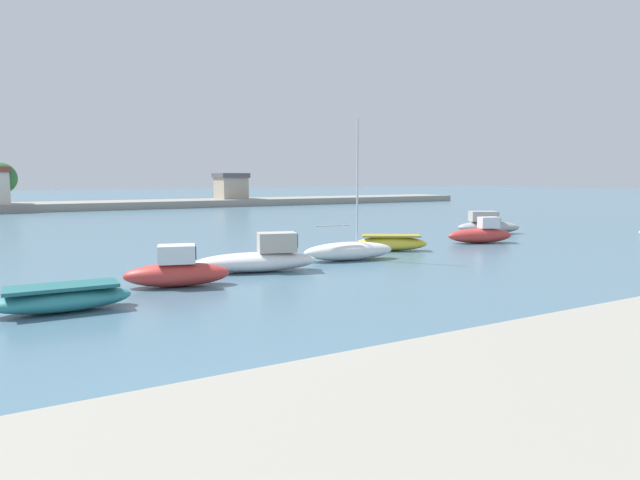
% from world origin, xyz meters
% --- Properties ---
extents(ground_plane, '(400.00, 400.00, 0.00)m').
position_xyz_m(ground_plane, '(0.00, 0.00, 0.00)').
color(ground_plane, slate).
extents(moored_boat_1, '(4.18, 1.63, 0.85)m').
position_xyz_m(moored_boat_1, '(-2.15, 11.13, 0.41)').
color(moored_boat_1, teal).
rests_on(moored_boat_1, ground).
extents(moored_boat_2, '(4.26, 2.40, 1.63)m').
position_xyz_m(moored_boat_2, '(2.10, 13.31, 0.60)').
color(moored_boat_2, '#C63833').
rests_on(moored_boat_2, ground).
extents(moored_boat_3, '(5.81, 3.09, 1.75)m').
position_xyz_m(moored_boat_3, '(6.24, 14.81, 0.59)').
color(moored_boat_3, white).
rests_on(moored_boat_3, ground).
extents(moored_boat_4, '(5.05, 2.26, 7.18)m').
position_xyz_m(moored_boat_4, '(11.60, 15.67, 0.51)').
color(moored_boat_4, white).
rests_on(moored_boat_4, ground).
extents(moored_boat_5, '(4.25, 3.23, 0.92)m').
position_xyz_m(moored_boat_5, '(15.72, 17.54, 0.44)').
color(moored_boat_5, yellow).
rests_on(moored_boat_5, ground).
extents(moored_boat_6, '(4.55, 2.68, 1.69)m').
position_xyz_m(moored_boat_6, '(23.10, 17.65, 0.58)').
color(moored_boat_6, '#C63833').
rests_on(moored_boat_6, ground).
extents(moored_boat_7, '(4.97, 3.72, 1.70)m').
position_xyz_m(moored_boat_7, '(27.97, 21.66, 0.63)').
color(moored_boat_7, '#9E9EA3').
rests_on(moored_boat_7, ground).
extents(mooring_buoy_0, '(0.24, 0.24, 0.24)m').
position_xyz_m(mooring_buoy_0, '(-2.62, 1.50, 0.12)').
color(mooring_buoy_0, white).
rests_on(mooring_buoy_0, ground).
extents(mooring_buoy_2, '(0.37, 0.37, 0.37)m').
position_xyz_m(mooring_buoy_2, '(0.56, 2.16, 0.19)').
color(mooring_buoy_2, red).
rests_on(mooring_buoy_2, ground).
extents(mooring_buoy_4, '(0.33, 0.33, 0.33)m').
position_xyz_m(mooring_buoy_4, '(10.37, 19.81, 0.17)').
color(mooring_buoy_4, yellow).
rests_on(mooring_buoy_4, ground).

